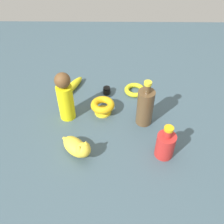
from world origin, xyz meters
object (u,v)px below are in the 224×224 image
object	(u,v)px
person_figure_adult	(65,97)
bottle_short	(165,144)
bottle_tall	(145,107)
bangle	(135,90)
bowl	(103,106)
banana	(71,88)
nail_polish_jar	(107,90)
cat_figurine	(77,147)

from	to	relation	value
person_figure_adult	bottle_short	xyz separation A→B (m)	(-0.20, -0.40, -0.06)
bottle_tall	bangle	xyz separation A→B (m)	(0.20, 0.03, -0.08)
bangle	bowl	distance (m)	0.22
bottle_tall	bangle	distance (m)	0.22
bottle_tall	banana	bearing A→B (deg)	58.75
bottle_tall	nail_polish_jar	xyz separation A→B (m)	(0.19, 0.17, -0.07)
bottle_tall	bowl	bearing A→B (deg)	73.13
bowl	cat_figurine	bearing A→B (deg)	159.21
bangle	bottle_tall	bearing A→B (deg)	-172.30
bottle_tall	cat_figurine	xyz separation A→B (m)	(-0.18, 0.27, -0.05)
banana	bowl	bearing A→B (deg)	-106.35
bottle_tall	bottle_short	distance (m)	0.19
banana	bangle	size ratio (longest dim) A/B	1.91
bottle_tall	bottle_short	world-z (taller)	bottle_tall
banana	person_figure_adult	bearing A→B (deg)	-150.04
person_figure_adult	bowl	xyz separation A→B (m)	(0.03, -0.15, -0.07)
person_figure_adult	bowl	world-z (taller)	person_figure_adult
person_figure_adult	bottle_short	size ratio (longest dim) A/B	1.54
bottle_tall	banana	world-z (taller)	bottle_tall
bottle_short	bottle_tall	bearing A→B (deg)	19.96
banana	bowl	world-z (taller)	bowl
person_figure_adult	banana	distance (m)	0.20
person_figure_adult	bangle	bearing A→B (deg)	-60.09
cat_figurine	nail_polish_jar	world-z (taller)	cat_figurine
bottle_tall	cat_figurine	size ratio (longest dim) A/B	1.63
person_figure_adult	banana	size ratio (longest dim) A/B	1.19
banana	cat_figurine	distance (m)	0.39
person_figure_adult	cat_figurine	distance (m)	0.23
bottle_short	bowl	world-z (taller)	bottle_short
bottle_short	bowl	size ratio (longest dim) A/B	1.42
person_figure_adult	cat_figurine	world-z (taller)	person_figure_adult
nail_polish_jar	bottle_short	size ratio (longest dim) A/B	0.24
bottle_tall	cat_figurine	world-z (taller)	bottle_tall
cat_figurine	bangle	distance (m)	0.45
person_figure_adult	nail_polish_jar	world-z (taller)	person_figure_adult
cat_figurine	bangle	world-z (taller)	cat_figurine
banana	bangle	distance (m)	0.32
person_figure_adult	bangle	world-z (taller)	person_figure_adult
banana	bangle	bearing A→B (deg)	-63.92
bottle_tall	bangle	bearing A→B (deg)	7.70
nail_polish_jar	bowl	distance (m)	0.14
nail_polish_jar	bowl	xyz separation A→B (m)	(-0.14, 0.01, 0.02)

